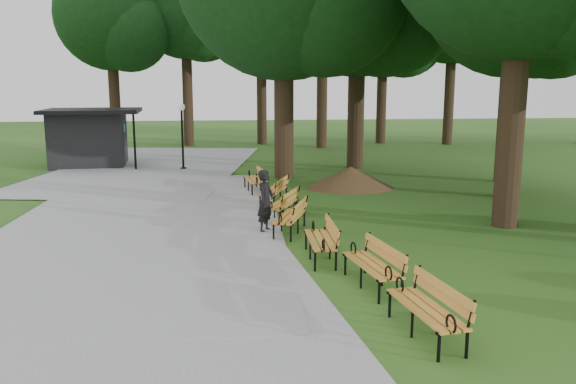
{
  "coord_description": "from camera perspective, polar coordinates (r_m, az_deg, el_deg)",
  "views": [
    {
      "loc": [
        -1.65,
        -13.36,
        3.84
      ],
      "look_at": [
        0.04,
        1.18,
        1.1
      ],
      "focal_mm": 35.96,
      "sensor_mm": 36.0,
      "label": 1
    }
  ],
  "objects": [
    {
      "name": "lawn_tree_5",
      "position": [
        24.55,
        21.28,
        16.42
      ],
      "size": [
        5.0,
        5.0,
        9.18
      ],
      "color": "black",
      "rests_on": "ground"
    },
    {
      "name": "kiosk",
      "position": [
        29.06,
        -19.11,
        5.11
      ],
      "size": [
        4.55,
        4.03,
        2.71
      ],
      "primitive_type": null,
      "rotation": [
        0.0,
        0.0,
        0.06
      ],
      "color": "black",
      "rests_on": "ground"
    },
    {
      "name": "tree_backdrop",
      "position": [
        37.7,
        7.01,
        16.99
      ],
      "size": [
        36.88,
        9.69,
        16.18
      ],
      "primitive_type": null,
      "color": "black",
      "rests_on": "ground"
    },
    {
      "name": "dirt_mound",
      "position": [
        21.79,
        6.19,
        1.46
      ],
      "size": [
        2.79,
        2.79,
        0.8
      ],
      "primitive_type": "cone",
      "color": "#47301C",
      "rests_on": "ground"
    },
    {
      "name": "bench_5",
      "position": [
        18.69,
        -1.42,
        0.12
      ],
      "size": [
        1.26,
        2.0,
        0.88
      ],
      "primitive_type": null,
      "rotation": [
        0.0,
        0.0,
        -1.92
      ],
      "color": "orange",
      "rests_on": "ground"
    },
    {
      "name": "path",
      "position": [
        16.96,
        -14.46,
        -2.72
      ],
      "size": [
        12.0,
        38.0,
        0.06
      ],
      "primitive_type": "cube",
      "color": "gray",
      "rests_on": "ground"
    },
    {
      "name": "bench_1",
      "position": [
        11.2,
        8.3,
        -7.18
      ],
      "size": [
        0.93,
        1.98,
        0.88
      ],
      "primitive_type": null,
      "rotation": [
        0.0,
        0.0,
        -1.41
      ],
      "color": "orange",
      "rests_on": "ground"
    },
    {
      "name": "bench_4",
      "position": [
        16.57,
        -0.64,
        -1.24
      ],
      "size": [
        1.36,
        2.0,
        0.88
      ],
      "primitive_type": null,
      "rotation": [
        0.0,
        0.0,
        -1.99
      ],
      "color": "orange",
      "rests_on": "ground"
    },
    {
      "name": "bench_2",
      "position": [
        12.83,
        3.2,
        -4.78
      ],
      "size": [
        0.7,
        1.92,
        0.88
      ],
      "primitive_type": null,
      "rotation": [
        0.0,
        0.0,
        -1.6
      ],
      "color": "orange",
      "rests_on": "ground"
    },
    {
      "name": "person",
      "position": [
        15.11,
        -2.23,
        -0.91
      ],
      "size": [
        0.64,
        0.72,
        1.65
      ],
      "primitive_type": "imported",
      "rotation": [
        0.0,
        0.0,
        1.06
      ],
      "color": "black",
      "rests_on": "ground"
    },
    {
      "name": "bench_3",
      "position": [
        15.03,
        0.17,
        -2.47
      ],
      "size": [
        1.25,
        2.0,
        0.88
      ],
      "primitive_type": null,
      "rotation": [
        0.0,
        0.0,
        -1.92
      ],
      "color": "orange",
      "rests_on": "ground"
    },
    {
      "name": "ground",
      "position": [
        14.0,
        0.38,
        -5.32
      ],
      "size": [
        100.0,
        100.0,
        0.0
      ],
      "primitive_type": "plane",
      "color": "#285518",
      "rests_on": "ground"
    },
    {
      "name": "bench_0",
      "position": [
        9.28,
        13.47,
        -11.19
      ],
      "size": [
        0.89,
        1.97,
        0.88
      ],
      "primitive_type": null,
      "rotation": [
        0.0,
        0.0,
        -1.43
      ],
      "color": "orange",
      "rests_on": "ground"
    },
    {
      "name": "bench_6",
      "position": [
        20.86,
        -3.35,
        1.2
      ],
      "size": [
        0.85,
        1.96,
        0.88
      ],
      "primitive_type": null,
      "rotation": [
        0.0,
        0.0,
        -1.46
      ],
      "color": "orange",
      "rests_on": "ground"
    },
    {
      "name": "lamp_post",
      "position": [
        26.59,
        -10.45,
        6.83
      ],
      "size": [
        0.32,
        0.32,
        3.0
      ],
      "color": "black",
      "rests_on": "ground"
    }
  ]
}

